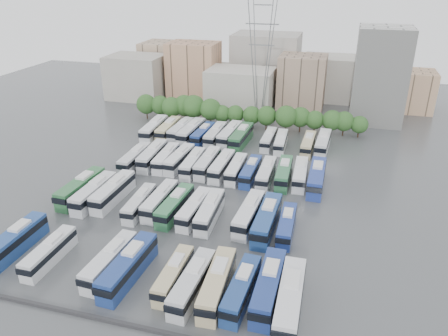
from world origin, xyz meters
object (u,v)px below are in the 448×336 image
(bus_r0_s9, at_px, (192,282))
(bus_r2_s11, at_px, (284,173))
(bus_r0_s5, at_px, (110,261))
(bus_r3_s9, at_px, (269,139))
(bus_r3_s4, at_px, (203,134))
(bus_r1_s7, at_px, (194,208))
(bus_r1_s5, at_px, (160,200))
(bus_r2_s9, at_px, (251,171))
(bus_r0_s0, at_px, (15,241))
(bus_r2_s5, at_px, (193,163))
(bus_r1_s12, at_px, (287,225))
(electricity_pylon, at_px, (261,54))
(bus_r1_s6, at_px, (175,205))
(bus_r3_s6, at_px, (230,134))
(bus_r1_s0, at_px, (81,188))
(bus_r2_s4, at_px, (179,159))
(bus_r0_s12, at_px, (269,286))
(bus_r1_s10, at_px, (249,214))
(bus_r3_s1, at_px, (168,129))
(bus_r1_s1, at_px, (94,192))
(bus_r2_s3, at_px, (166,158))
(bus_r2_s12, at_px, (300,174))
(bus_r0_s2, at_px, (49,252))
(bus_r2_s8, at_px, (236,169))
(bus_r0_s10, at_px, (217,283))
(bus_r3_s0, at_px, (154,129))
(bus_r1_s11, at_px, (267,219))
(bus_r3_s13, at_px, (323,143))
(apartment_tower, at_px, (380,76))
(bus_r3_s12, at_px, (308,144))
(bus_r3_s7, at_px, (241,137))
(bus_r3_s10, at_px, (281,142))
(bus_r0_s6, at_px, (128,266))
(bus_r2_s7, at_px, (222,166))
(bus_r0_s8, at_px, (174,274))
(bus_r2_s10, at_px, (266,173))
(bus_r2_s1, at_px, (135,158))
(bus_r1_s2, at_px, (113,191))
(bus_r1_s4, at_px, (140,203))
(bus_r2_s2, at_px, (152,155))
(bus_r2_s13, at_px, (317,177))
(bus_r3_s2, at_px, (181,130))
(bus_r3_s5, at_px, (215,135))

(bus_r0_s9, distance_m, bus_r2_s11, 37.99)
(bus_r0_s5, bearing_deg, bus_r3_s9, 79.41)
(bus_r3_s4, bearing_deg, bus_r1_s7, -71.39)
(bus_r1_s5, xyz_separation_m, bus_r2_s9, (13.17, 16.75, -0.07))
(bus_r0_s0, bearing_deg, bus_r2_s5, 65.01)
(bus_r1_s12, relative_size, bus_r3_s9, 0.99)
(electricity_pylon, xyz_separation_m, bus_r0_s9, (6.17, -75.18, -16.78))
(bus_r1_s6, distance_m, bus_r1_s12, 20.08)
(bus_r0_s0, height_order, bus_r3_s6, bus_r3_s6)
(bus_r1_s0, distance_m, bus_r2_s4, 22.49)
(bus_r0_s0, height_order, bus_r0_s12, bus_r0_s12)
(bus_r1_s10, relative_size, bus_r3_s1, 0.99)
(bus_r1_s1, bearing_deg, bus_r1_s5, 4.35)
(bus_r2_s3, xyz_separation_m, bus_r2_s12, (29.66, -0.18, 0.01))
(bus_r0_s2, xyz_separation_m, bus_r0_s12, (32.97, 1.00, 0.31))
(bus_r2_s8, distance_m, bus_r3_s1, 29.52)
(electricity_pylon, xyz_separation_m, bus_r3_s9, (6.31, -19.27, -16.94))
(bus_r2_s12, bearing_deg, bus_r0_s5, -125.01)
(bus_r3_s1, bearing_deg, bus_r0_s10, -63.46)
(bus_r0_s9, xyz_separation_m, bus_r2_s5, (-13.00, 37.06, -0.06))
(bus_r0_s10, height_order, bus_r1_s10, bus_r0_s10)
(bus_r3_s0, bearing_deg, bus_r2_s3, -61.13)
(bus_r2_s11, bearing_deg, electricity_pylon, 106.20)
(bus_r1_s11, bearing_deg, bus_r2_s8, 119.23)
(bus_r3_s13, bearing_deg, bus_r1_s6, -119.43)
(apartment_tower, bearing_deg, bus_r3_s12, -119.57)
(bus_r1_s5, bearing_deg, bus_r2_s9, 52.67)
(bus_r2_s9, xyz_separation_m, bus_r3_s7, (-6.43, 18.19, 0.32))
(bus_r2_s11, height_order, bus_r3_s10, bus_r2_s11)
(bus_r1_s7, distance_m, bus_r1_s10, 9.73)
(bus_r0_s6, bearing_deg, bus_r3_s12, 72.67)
(bus_r2_s7, relative_size, bus_r3_s9, 1.10)
(bus_r0_s8, distance_m, bus_r2_s10, 35.80)
(bus_r2_s1, height_order, bus_r2_s7, bus_r2_s1)
(bus_r0_s2, distance_m, bus_r3_s1, 54.71)
(bus_r1_s2, relative_size, bus_r1_s4, 1.16)
(bus_r0_s8, relative_size, bus_r2_s2, 0.84)
(bus_r0_s5, xyz_separation_m, bus_r1_s6, (3.12, 17.57, 0.01))
(bus_r0_s0, distance_m, bus_r0_s6, 19.78)
(bus_r0_s6, relative_size, bus_r1_s4, 1.20)
(bus_r0_s10, bearing_deg, bus_r1_s1, 145.19)
(bus_r0_s5, bearing_deg, bus_r2_s9, 72.86)
(bus_r0_s10, bearing_deg, bus_r3_s12, 80.24)
(bus_r1_s4, height_order, bus_r2_s10, bus_r2_s10)
(bus_r0_s5, distance_m, bus_r0_s9, 13.13)
(bus_r2_s13, height_order, bus_r3_s2, bus_r2_s13)
(bus_r2_s10, bearing_deg, bus_r3_s5, 130.86)
(bus_r0_s2, bearing_deg, bus_r0_s0, 173.51)
(bus_r1_s1, relative_size, bus_r3_s5, 1.02)
(bus_r1_s12, bearing_deg, bus_r3_s4, 124.22)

